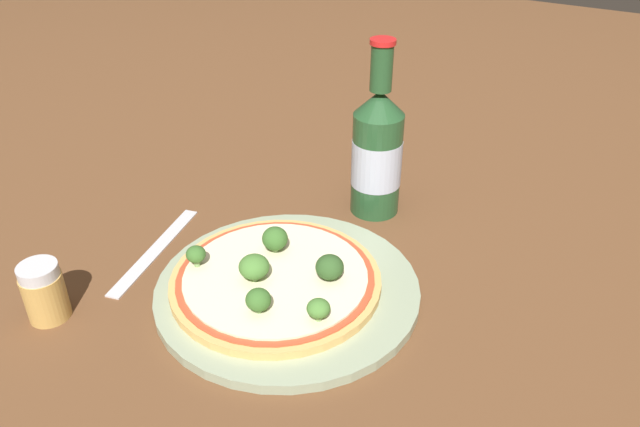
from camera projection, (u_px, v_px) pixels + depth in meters
name	position (u px, v px, depth m)	size (l,w,h in m)	color
ground_plane	(311.00, 290.00, 0.72)	(3.00, 3.00, 0.00)	brown
plate	(288.00, 289.00, 0.71)	(0.30, 0.30, 0.01)	#93A384
pizza	(276.00, 279.00, 0.70)	(0.24, 0.24, 0.01)	tan
broccoli_floret_0	(258.00, 300.00, 0.64)	(0.03, 0.03, 0.03)	#7A9E5B
broccoli_floret_1	(318.00, 309.00, 0.63)	(0.02, 0.02, 0.02)	#7A9E5B
broccoli_floret_2	(331.00, 266.00, 0.69)	(0.03, 0.03, 0.03)	#7A9E5B
broccoli_floret_3	(254.00, 267.00, 0.68)	(0.03, 0.03, 0.03)	#7A9E5B
broccoli_floret_4	(275.00, 239.00, 0.73)	(0.03, 0.03, 0.03)	#7A9E5B
broccoli_floret_5	(196.00, 255.00, 0.70)	(0.02, 0.02, 0.03)	#7A9E5B
beer_bottle	(377.00, 152.00, 0.82)	(0.07, 0.07, 0.24)	#234C28
pepper_shaker	(44.00, 292.00, 0.66)	(0.04, 0.04, 0.07)	tan
fork	(155.00, 250.00, 0.78)	(0.06, 0.19, 0.00)	silver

